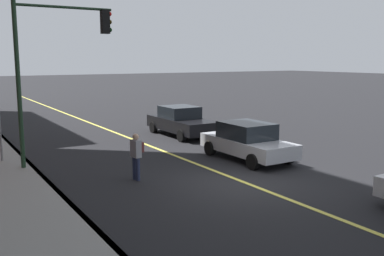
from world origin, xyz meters
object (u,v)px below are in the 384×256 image
(pedestrian_with_backpack, at_px, (136,153))
(traffic_light_mast, at_px, (54,54))
(car_black, at_px, (181,121))
(car_silver, at_px, (247,141))

(pedestrian_with_backpack, height_order, traffic_light_mast, traffic_light_mast)
(car_black, bearing_deg, traffic_light_mast, 115.58)
(car_black, height_order, traffic_light_mast, traffic_light_mast)
(car_silver, xyz_separation_m, car_black, (6.22, -0.49, 0.00))
(car_silver, height_order, car_black, car_black)
(traffic_light_mast, bearing_deg, car_black, -64.42)
(car_black, bearing_deg, pedestrian_with_backpack, 140.07)
(car_black, bearing_deg, car_silver, 175.46)
(pedestrian_with_backpack, bearing_deg, car_black, -39.93)
(car_silver, distance_m, car_black, 6.24)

